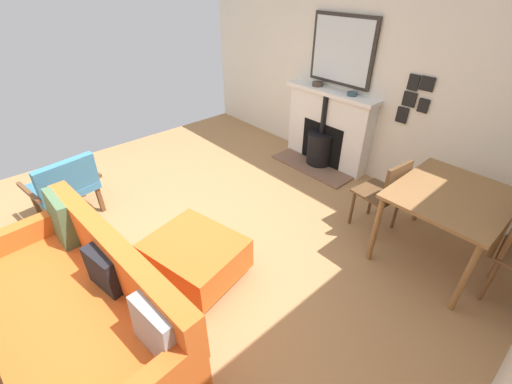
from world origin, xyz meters
The scene contains 12 objects.
ground_plane centered at (0.00, 0.00, 0.00)m, with size 5.89×5.40×0.01m, color #A87A4C.
wall_left centered at (-2.95, 0.00, 1.43)m, with size 0.12×5.40×2.86m, color silver.
fireplace centered at (-2.74, -0.15, 0.46)m, with size 0.61×1.34×1.05m.
mirror_over_mantel centered at (-2.86, -0.15, 1.52)m, with size 0.04×0.91×0.82m.
mantel_bowl_near centered at (-2.77, -0.40, 1.08)m, with size 0.15×0.15×0.05m.
mantel_bowl_far centered at (-2.77, 0.15, 1.07)m, with size 0.13×0.13×0.04m.
sofa centered at (0.80, 0.47, 0.35)m, with size 1.04×2.02×0.84m.
ottoman centered at (-0.15, 0.47, 0.24)m, with size 0.82×0.91×0.40m.
armchair_accent centered at (0.40, -1.21, 0.43)m, with size 0.75×0.67×0.76m.
dining_table centered at (-1.97, 1.80, 0.66)m, with size 1.02×0.88×0.75m.
dining_chair_near_fireplace centered at (-1.96, 1.22, 0.50)m, with size 0.44×0.44×0.84m.
photo_gallery_row centered at (-2.87, 0.87, 1.17)m, with size 0.02×0.33×0.56m.
Camera 1 is at (0.89, 2.45, 2.36)m, focal length 23.55 mm.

